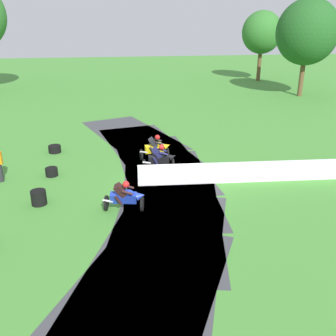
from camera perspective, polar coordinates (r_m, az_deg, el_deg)
ground_plane at (r=17.33m, az=0.03°, el=-2.37°), size 120.00×120.00×0.00m
track_asphalt at (r=17.29m, az=-2.53°, el=-2.45°), size 8.29×25.65×0.01m
safety_barrier at (r=18.47m, az=17.61°, el=-0.37°), size 13.93×1.13×0.90m
motorcycle_lead_blue at (r=14.77m, az=-6.38°, el=-4.23°), size 1.70×1.01×1.43m
motorcycle_chase_black at (r=18.56m, az=-1.16°, el=1.48°), size 1.68×0.70×1.42m
motorcycle_trailing_yellow at (r=20.10m, az=-1.82°, el=3.06°), size 1.68×0.84×1.43m
tire_stack_mid_a at (r=16.22m, az=-18.72°, el=-4.19°), size 0.61×0.61×0.60m
tire_stack_mid_b at (r=18.95m, az=-16.96°, el=-0.55°), size 0.58×0.58×0.40m
tire_stack_far at (r=22.21m, az=-16.54°, el=2.74°), size 0.68×0.68×0.40m
tree_far_left at (r=47.24m, az=13.83°, el=19.02°), size 4.50×4.50×7.78m
tree_mid_rise at (r=38.71m, az=20.05°, el=18.49°), size 5.57×5.57×8.70m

